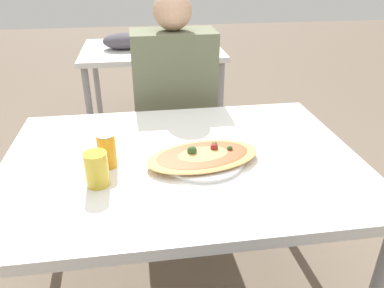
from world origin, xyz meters
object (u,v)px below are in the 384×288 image
drink_glass (97,169)px  pizza_main (203,157)px  person_seated (175,91)px  chair_far_seated (173,123)px  soda_can (107,151)px  dining_table (182,171)px

drink_glass → pizza_main: bearing=14.9°
person_seated → pizza_main: bearing=91.9°
chair_far_seated → soda_can: chair_far_seated is taller
dining_table → pizza_main: size_ratio=2.90×
pizza_main → drink_glass: (-0.37, -0.10, 0.04)m
person_seated → pizza_main: size_ratio=2.72×
drink_glass → chair_far_seated: bearing=70.0°
dining_table → chair_far_seated: size_ratio=1.54×
pizza_main → dining_table: bearing=148.5°
chair_far_seated → person_seated: (0.00, -0.11, 0.23)m
chair_far_seated → soda_can: (-0.32, -0.83, 0.28)m
person_seated → soda_can: 0.79m
soda_can → chair_far_seated: bearing=69.0°
soda_can → drink_glass: (-0.03, -0.12, -0.00)m
dining_table → person_seated: (0.05, 0.70, 0.08)m
dining_table → soda_can: (-0.27, -0.02, 0.12)m
chair_far_seated → dining_table: bearing=86.7°
soda_can → pizza_main: bearing=-3.3°
pizza_main → person_seated: bearing=91.9°
pizza_main → soda_can: soda_can is taller
chair_far_seated → soda_can: bearing=69.0°
person_seated → dining_table: bearing=86.2°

